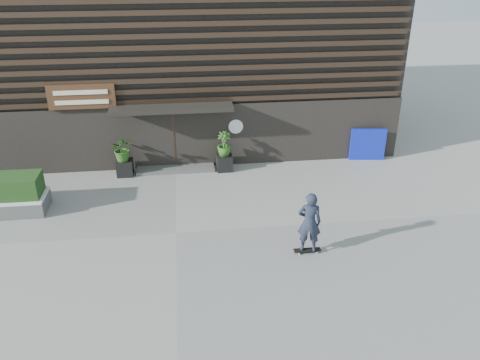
{
  "coord_description": "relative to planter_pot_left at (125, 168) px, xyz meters",
  "views": [
    {
      "loc": [
        0.4,
        -12.88,
        8.07
      ],
      "look_at": [
        2.12,
        1.2,
        1.1
      ],
      "focal_mm": 36.61,
      "sensor_mm": 36.0,
      "label": 1
    }
  ],
  "objects": [
    {
      "name": "planter_pot_left",
      "position": [
        0.0,
        0.0,
        0.0
      ],
      "size": [
        0.6,
        0.6,
        0.6
      ],
      "primitive_type": "cube",
      "color": "black",
      "rests_on": "ground"
    },
    {
      "name": "ground",
      "position": [
        1.9,
        -4.4,
        -0.3
      ],
      "size": [
        80.0,
        80.0,
        0.0
      ],
      "primitive_type": "plane",
      "color": "gray",
      "rests_on": "ground"
    },
    {
      "name": "entrance_step",
      "position": [
        1.9,
        0.2,
        -0.24
      ],
      "size": [
        3.0,
        0.8,
        0.12
      ],
      "primitive_type": "cube",
      "color": "#4B4B49",
      "rests_on": "ground"
    },
    {
      "name": "bamboo_right",
      "position": [
        3.8,
        0.0,
        0.78
      ],
      "size": [
        0.54,
        0.54,
        0.96
      ],
      "primitive_type": "imported",
      "color": "#2D591E",
      "rests_on": "planter_pot_right"
    },
    {
      "name": "blue_tarp",
      "position": [
        9.64,
        0.3,
        0.36
      ],
      "size": [
        1.41,
        0.3,
        1.32
      ],
      "primitive_type": "cube",
      "rotation": [
        0.0,
        0.0,
        -0.13
      ],
      "color": "#0D19A9",
      "rests_on": "ground"
    },
    {
      "name": "building",
      "position": [
        1.9,
        5.56,
        3.69
      ],
      "size": [
        18.0,
        11.0,
        8.0
      ],
      "color": "black",
      "rests_on": "ground"
    },
    {
      "name": "planter_pot_right",
      "position": [
        3.8,
        0.0,
        0.0
      ],
      "size": [
        0.6,
        0.6,
        0.6
      ],
      "primitive_type": "cube",
      "color": "black",
      "rests_on": "ground"
    },
    {
      "name": "bamboo_left",
      "position": [
        0.0,
        0.0,
        0.78
      ],
      "size": [
        0.86,
        0.75,
        0.96
      ],
      "primitive_type": "imported",
      "color": "#2D591E",
      "rests_on": "planter_pot_left"
    },
    {
      "name": "skateboarder",
      "position": [
        5.64,
        -5.9,
        0.7
      ],
      "size": [
        0.78,
        0.56,
        1.92
      ],
      "color": "black",
      "rests_on": "ground"
    }
  ]
}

